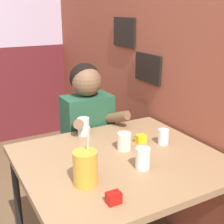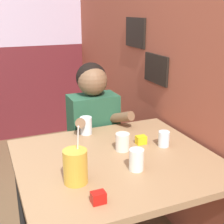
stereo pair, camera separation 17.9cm
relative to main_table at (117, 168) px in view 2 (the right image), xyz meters
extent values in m
cube|color=#9E4C38|center=(0.58, 1.03, 0.66)|extent=(0.06, 4.58, 2.70)
cube|color=black|center=(0.54, 0.87, 0.64)|extent=(0.02, 0.31, 0.23)
cube|color=black|center=(0.54, 0.54, 0.41)|extent=(0.02, 0.30, 0.21)
cube|color=#93704C|center=(0.00, 0.00, 0.04)|extent=(1.05, 0.95, 0.04)
cylinder|color=black|center=(-0.48, 0.43, -0.33)|extent=(0.04, 0.04, 0.71)
cylinder|color=black|center=(0.48, 0.43, -0.33)|extent=(0.04, 0.04, 0.71)
cube|color=#235138|center=(0.08, 0.60, -0.47)|extent=(0.31, 0.20, 0.45)
cube|color=#235138|center=(0.08, 0.60, 0.00)|extent=(0.34, 0.20, 0.49)
sphere|color=black|center=(0.08, 0.63, 0.37)|extent=(0.21, 0.21, 0.21)
sphere|color=brown|center=(0.08, 0.60, 0.35)|extent=(0.21, 0.21, 0.21)
cylinder|color=brown|center=(-0.06, 0.46, 0.11)|extent=(0.14, 0.27, 0.15)
cylinder|color=brown|center=(0.21, 0.46, 0.11)|extent=(0.14, 0.27, 0.15)
cylinder|color=gold|center=(-0.27, -0.15, 0.14)|extent=(0.11, 0.11, 0.16)
cylinder|color=white|center=(-0.26, -0.15, 0.27)|extent=(0.01, 0.04, 0.14)
cylinder|color=silver|center=(0.31, 0.04, 0.11)|extent=(0.06, 0.06, 0.09)
cylinder|color=silver|center=(0.04, -0.15, 0.12)|extent=(0.07, 0.07, 0.11)
cylinder|color=silver|center=(0.07, 0.08, 0.11)|extent=(0.08, 0.08, 0.10)
cylinder|color=silver|center=(-0.04, 0.39, 0.12)|extent=(0.08, 0.08, 0.11)
cube|color=#B7140F|center=(-0.23, -0.34, 0.09)|extent=(0.06, 0.04, 0.05)
cube|color=yellow|center=(0.21, 0.12, 0.09)|extent=(0.06, 0.04, 0.05)
camera|label=1|loc=(-0.77, -1.30, 0.83)|focal=50.00mm
camera|label=2|loc=(-0.61, -1.38, 0.83)|focal=50.00mm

